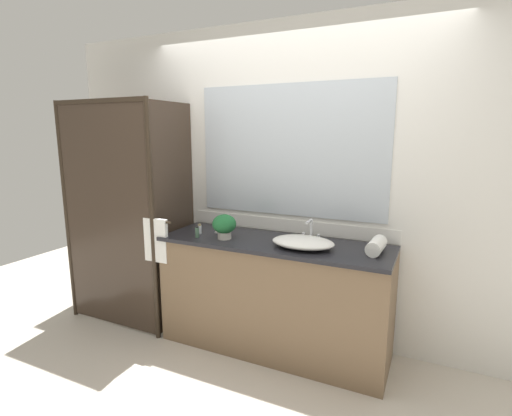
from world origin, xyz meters
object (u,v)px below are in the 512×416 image
object	(u,v)px
amenity_bottle_body_wash	(197,232)
rolled_towel_near_edge	(376,246)
sink_basin	(303,242)
potted_plant	(224,225)
amenity_bottle_lotion	(200,229)
faucet	(311,234)
soap_dish	(222,231)

from	to	relation	value
amenity_bottle_body_wash	rolled_towel_near_edge	xyz separation A→B (m)	(1.36, 0.18, 0.01)
amenity_bottle_body_wash	rolled_towel_near_edge	bearing A→B (deg)	7.74
sink_basin	potted_plant	xyz separation A→B (m)	(-0.64, -0.04, 0.07)
sink_basin	amenity_bottle_body_wash	distance (m)	0.86
potted_plant	amenity_bottle_lotion	xyz separation A→B (m)	(-0.27, 0.05, -0.07)
rolled_towel_near_edge	faucet	bearing A→B (deg)	168.99
amenity_bottle_lotion	rolled_towel_near_edge	xyz separation A→B (m)	(1.41, 0.08, 0.01)
sink_basin	amenity_bottle_lotion	size ratio (longest dim) A/B	5.71
faucet	amenity_bottle_lotion	distance (m)	0.92
faucet	amenity_bottle_body_wash	world-z (taller)	faucet
amenity_bottle_lotion	rolled_towel_near_edge	bearing A→B (deg)	3.08
amenity_bottle_body_wash	faucet	bearing A→B (deg)	18.32
soap_dish	amenity_bottle_body_wash	size ratio (longest dim) A/B	1.10
faucet	rolled_towel_near_edge	bearing A→B (deg)	-11.01
amenity_bottle_lotion	rolled_towel_near_edge	world-z (taller)	rolled_towel_near_edge
soap_dish	sink_basin	bearing A→B (deg)	-8.03
rolled_towel_near_edge	sink_basin	bearing A→B (deg)	-170.31
amenity_bottle_body_wash	rolled_towel_near_edge	distance (m)	1.37
amenity_bottle_body_wash	potted_plant	bearing A→B (deg)	14.05
potted_plant	rolled_towel_near_edge	size ratio (longest dim) A/B	0.80
soap_dish	amenity_bottle_body_wash	xyz separation A→B (m)	(-0.11, -0.20, 0.03)
rolled_towel_near_edge	amenity_bottle_body_wash	bearing A→B (deg)	-172.26
rolled_towel_near_edge	soap_dish	bearing A→B (deg)	179.14
sink_basin	amenity_bottle_lotion	distance (m)	0.90
soap_dish	rolled_towel_near_edge	distance (m)	1.25
faucet	rolled_towel_near_edge	size ratio (longest dim) A/B	0.72
faucet	amenity_bottle_lotion	world-z (taller)	faucet
amenity_bottle_body_wash	soap_dish	bearing A→B (deg)	61.46
rolled_towel_near_edge	amenity_bottle_lotion	bearing A→B (deg)	-176.92
sink_basin	soap_dish	world-z (taller)	sink_basin
potted_plant	rolled_towel_near_edge	bearing A→B (deg)	6.50
amenity_bottle_body_wash	rolled_towel_near_edge	size ratio (longest dim) A/B	0.37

